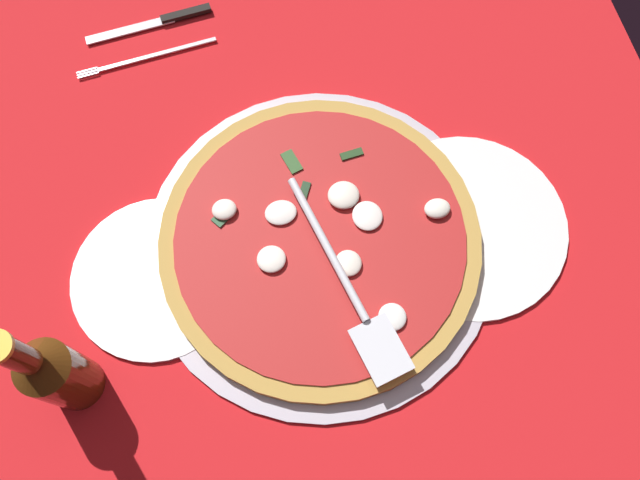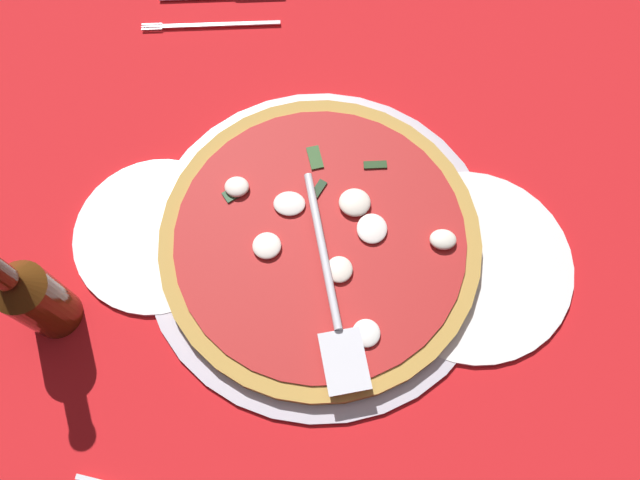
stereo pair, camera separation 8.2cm
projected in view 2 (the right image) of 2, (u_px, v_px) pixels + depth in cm
name	position (u px, v px, depth cm)	size (l,w,h in cm)	color
ground_plane	(311.00, 226.00, 85.65)	(105.47, 105.47, 0.80)	red
checker_pattern	(311.00, 225.00, 85.23)	(105.47, 105.47, 0.10)	silver
pizza_pan	(320.00, 244.00, 83.72)	(45.01, 45.01, 0.90)	#B6AEBC
dinner_plate_left	(470.00, 264.00, 82.67)	(25.87, 25.87, 1.00)	white
dinner_plate_right	(158.00, 235.00, 84.13)	(21.57, 21.57, 1.00)	white
pizza	(320.00, 240.00, 82.40)	(40.72, 40.72, 3.22)	#B98D3F
pizza_server	(330.00, 286.00, 77.45)	(9.42, 27.58, 1.00)	silver
place_setting_near	(223.00, 10.00, 97.32)	(20.56, 13.86, 1.40)	white
beer_bottle	(31.00, 296.00, 73.05)	(6.23, 6.23, 22.00)	#512D0E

